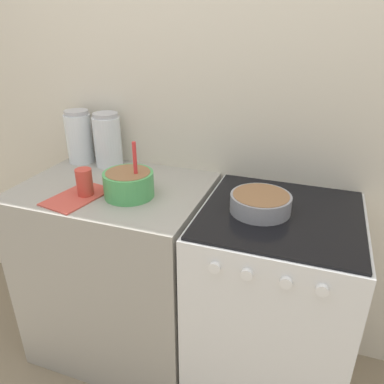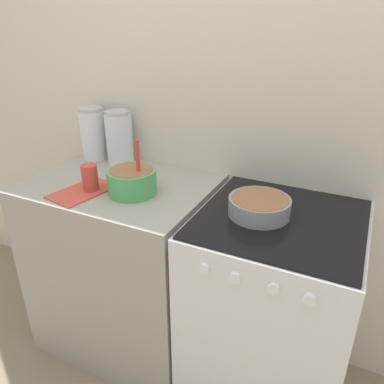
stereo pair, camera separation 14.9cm
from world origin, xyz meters
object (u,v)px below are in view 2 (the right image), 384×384
Objects in this scene: tin_can at (90,178)px; storage_jar_middle at (120,141)px; mixing_bowl at (132,180)px; baking_pan at (259,206)px; stove at (270,311)px; storage_jar_left at (94,137)px.

storage_jar_middle is at bearing 105.01° from tin_can.
baking_pan is (0.54, 0.05, -0.02)m from mixing_bowl.
storage_jar_left is (-1.06, 0.23, 0.58)m from stove.
storage_jar_middle is at bearing -0.00° from storage_jar_left.
baking_pan is 1.96× the size of tin_can.
baking_pan reaches higher than stove.
baking_pan is 0.85m from storage_jar_middle.
baking_pan is at bearing -16.77° from storage_jar_middle.
baking_pan is at bearing 8.44° from tin_can.
storage_jar_middle is 0.37m from tin_can.
storage_jar_left is 0.44m from tin_can.
mixing_bowl reaches higher than stove.
storage_jar_middle is 2.23× the size of tin_can.
stove is 3.46× the size of storage_jar_left.
storage_jar_middle reaches higher than mixing_bowl.
storage_jar_middle is (-0.81, 0.24, 0.08)m from baking_pan.
storage_jar_left is (-0.43, 0.29, 0.05)m from mixing_bowl.
stove is 0.51m from baking_pan.
stove is 0.82m from mixing_bowl.
baking_pan is 0.88× the size of storage_jar_middle.
stove is 0.96m from tin_can.
stove is 3.46× the size of storage_jar_middle.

